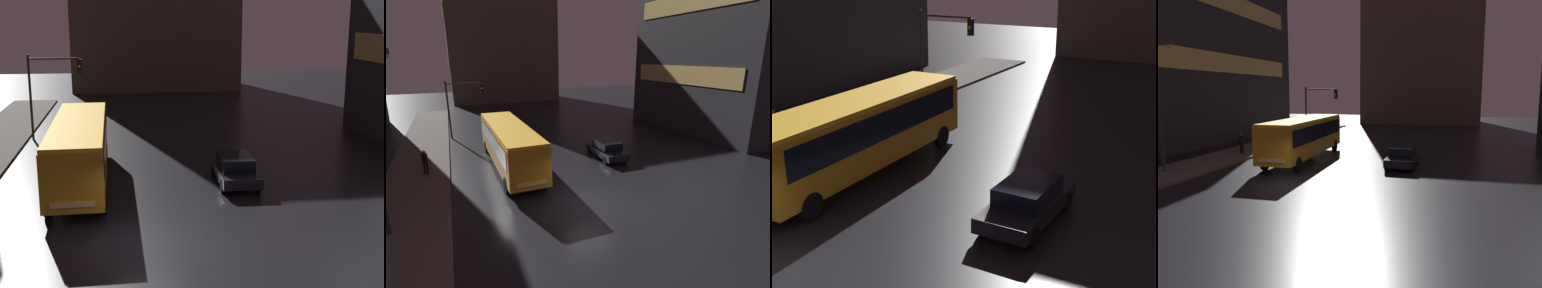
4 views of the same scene
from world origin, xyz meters
The scene contains 9 objects.
ground_plane centered at (0.00, 0.00, 0.00)m, with size 120.00×120.00×0.00m, color black.
sidewalk_left centered at (-9.00, 10.00, 0.07)m, with size 4.00×48.00×0.15m.
building_left_tower centered at (-18.61, 14.05, 9.91)m, with size 10.07×29.88×19.82m.
building_far_backdrop centered at (2.98, 44.68, 11.27)m, with size 18.07×12.00×22.54m.
bus_near centered at (-2.87, 7.35, 1.92)m, with size 2.70×11.44×3.11m.
car_taxi centered at (4.59, 6.52, 0.73)m, with size 1.93×4.32×1.41m.
pedestrian_mid centered at (-8.44, 7.84, 1.12)m, with size 0.44×0.44×1.65m.
traffic_light_main centered at (-5.46, 17.55, 3.83)m, with size 3.46×0.35×5.59m.
street_lamp_sidewalk centered at (-9.35, 0.60, 5.39)m, with size 1.25×0.36×7.98m.
Camera 4 is at (7.57, -18.61, 5.14)m, focal length 35.00 mm.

